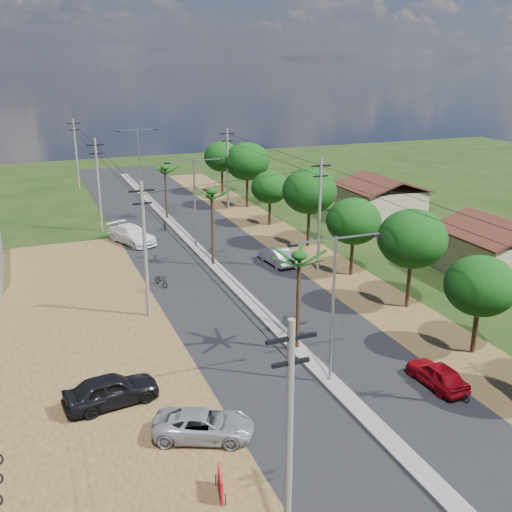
{
  "coord_description": "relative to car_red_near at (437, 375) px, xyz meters",
  "views": [
    {
      "loc": [
        -13.76,
        -24.3,
        16.15
      ],
      "look_at": [
        0.86,
        12.67,
        3.0
      ],
      "focal_mm": 42.0,
      "sensor_mm": 36.0,
      "label": 1
    }
  ],
  "objects": [
    {
      "name": "streetlight_near",
      "position": [
        -5.0,
        2.3,
        4.15
      ],
      "size": [
        5.1,
        0.18,
        8.0
      ],
      "color": "gray",
      "rests_on": "ground"
    },
    {
      "name": "streetlight_mid",
      "position": [
        -5.0,
        27.3,
        4.15
      ],
      "size": [
        5.1,
        0.18,
        8.0
      ],
      "color": "gray",
      "rests_on": "ground"
    },
    {
      "name": "tree_east_d",
      "position": [
        4.4,
        16.3,
        3.7
      ],
      "size": [
        4.2,
        4.2,
        6.13
      ],
      "color": "black",
      "rests_on": "ground"
    },
    {
      "name": "dirt_shoulder_east",
      "position": [
        3.5,
        17.3,
        -0.63
      ],
      "size": [
        5.0,
        90.0,
        0.03
      ],
      "primitive_type": "cube",
      "color": "#4F2E1B",
      "rests_on": "ground"
    },
    {
      "name": "tree_east_g",
      "position": [
        4.8,
        40.3,
        4.6
      ],
      "size": [
        5.0,
        5.0,
        7.38
      ],
      "color": "black",
      "rests_on": "ground"
    },
    {
      "name": "utility_pole_w_c",
      "position": [
        -12.0,
        36.3,
        4.12
      ],
      "size": [
        1.6,
        0.24,
        9.0
      ],
      "color": "#605E56",
      "rests_on": "ground"
    },
    {
      "name": "tree_east_f",
      "position": [
        4.2,
        32.3,
        3.25
      ],
      "size": [
        3.8,
        3.8,
        5.52
      ],
      "color": "black",
      "rests_on": "ground"
    },
    {
      "name": "moto_rider_east",
      "position": [
        0.2,
        -1.37,
        -0.23
      ],
      "size": [
        0.71,
        1.62,
        0.83
      ],
      "primitive_type": "imported",
      "rotation": [
        0.0,
        0.0,
        3.25
      ],
      "color": "black",
      "rests_on": "ground"
    },
    {
      "name": "moto_rider_west_a",
      "position": [
        -10.0,
        19.35,
        -0.18
      ],
      "size": [
        1.1,
        1.85,
        0.92
      ],
      "primitive_type": "imported",
      "rotation": [
        0.0,
        0.0,
        0.3
      ],
      "color": "black",
      "rests_on": "ground"
    },
    {
      "name": "road",
      "position": [
        -5.0,
        17.3,
        -0.62
      ],
      "size": [
        12.0,
        110.0,
        0.04
      ],
      "primitive_type": "cube",
      "color": "black",
      "rests_on": "ground"
    },
    {
      "name": "utility_pole_w_d",
      "position": [
        -12.0,
        57.3,
        4.12
      ],
      "size": [
        1.6,
        0.24,
        9.0
      ],
      "color": "#605E56",
      "rests_on": "ground"
    },
    {
      "name": "tree_east_h",
      "position": [
        4.5,
        48.3,
        4.0
      ],
      "size": [
        4.4,
        4.4,
        6.52
      ],
      "color": "black",
      "rests_on": "ground"
    },
    {
      "name": "car_parked_dark",
      "position": [
        -15.91,
        4.38,
        0.14
      ],
      "size": [
        4.82,
        2.51,
        1.57
      ],
      "primitive_type": "imported",
      "rotation": [
        0.0,
        0.0,
        1.72
      ],
      "color": "black",
      "rests_on": "ground"
    },
    {
      "name": "tree_east_c",
      "position": [
        4.7,
        9.3,
        4.22
      ],
      "size": [
        4.6,
        4.6,
        6.83
      ],
      "color": "black",
      "rests_on": "ground"
    },
    {
      "name": "house_east_far",
      "position": [
        16.0,
        30.3,
        1.75
      ],
      "size": [
        7.6,
        7.5,
        4.6
      ],
      "color": "tan",
      "rests_on": "ground"
    },
    {
      "name": "house_east_near",
      "position": [
        15.0,
        12.3,
        1.75
      ],
      "size": [
        7.6,
        7.5,
        4.6
      ],
      "color": "tan",
      "rests_on": "ground"
    },
    {
      "name": "utility_pole_e_c",
      "position": [
        2.5,
        40.3,
        4.12
      ],
      "size": [
        1.6,
        0.24,
        9.0
      ],
      "color": "#605E56",
      "rests_on": "ground"
    },
    {
      "name": "roadside_sign",
      "position": [
        -13.0,
        -3.7,
        -0.1
      ],
      "size": [
        0.35,
        1.29,
        1.08
      ],
      "rotation": [
        0.0,
        0.0,
        -0.21
      ],
      "color": "#AF101E",
      "rests_on": "ground"
    },
    {
      "name": "palm_median_mid",
      "position": [
        -5.0,
        22.3,
        5.26
      ],
      "size": [
        2.0,
        2.0,
        6.55
      ],
      "color": "black",
      "rests_on": "ground"
    },
    {
      "name": "utility_pole_w_b",
      "position": [
        -12.0,
        14.3,
        4.12
      ],
      "size": [
        1.6,
        0.24,
        9.0
      ],
      "color": "#605E56",
      "rests_on": "ground"
    },
    {
      "name": "utility_pole_e_b",
      "position": [
        2.5,
        18.3,
        4.12
      ],
      "size": [
        1.6,
        0.24,
        9.0
      ],
      "color": "#605E56",
      "rests_on": "ground"
    },
    {
      "name": "tree_east_b",
      "position": [
        4.3,
        2.3,
        3.47
      ],
      "size": [
        4.0,
        4.0,
        5.83
      ],
      "color": "black",
      "rests_on": "ground"
    },
    {
      "name": "palm_median_near",
      "position": [
        -5.0,
        6.3,
        4.9
      ],
      "size": [
        2.0,
        2.0,
        6.15
      ],
      "color": "black",
      "rests_on": "ground"
    },
    {
      "name": "car_white_far",
      "position": [
        -10.0,
        31.01,
        0.17
      ],
      "size": [
        4.27,
        6.0,
        1.61
      ],
      "primitive_type": "imported",
      "rotation": [
        0.0,
        0.0,
        0.41
      ],
      "color": "silver",
      "rests_on": "ground"
    },
    {
      "name": "utility_pole_w_a",
      "position": [
        -12.0,
        -7.7,
        4.12
      ],
      "size": [
        1.6,
        0.24,
        9.0
      ],
      "color": "#605E56",
      "rests_on": "ground"
    },
    {
      "name": "median",
      "position": [
        -5.0,
        20.3,
        -0.55
      ],
      "size": [
        1.0,
        90.0,
        0.18
      ],
      "primitive_type": "cube",
      "color": "#605E56",
      "rests_on": "ground"
    },
    {
      "name": "dirt_lot_west",
      "position": [
        -20.0,
        10.3,
        -0.62
      ],
      "size": [
        18.0,
        46.0,
        0.04
      ],
      "primitive_type": "cube",
      "color": "#4F2E1B",
      "rests_on": "ground"
    },
    {
      "name": "car_silver_mid",
      "position": [
        0.0,
        20.79,
        0.06
      ],
      "size": [
        1.88,
        4.34,
        1.39
      ],
      "primitive_type": "imported",
      "rotation": [
        0.0,
        0.0,
        3.24
      ],
      "color": "#93949A",
      "rests_on": "ground"
    },
    {
      "name": "tree_east_e",
      "position": [
        4.6,
        24.3,
        4.45
      ],
      "size": [
        4.8,
        4.8,
        7.14
      ],
      "color": "black",
      "rests_on": "ground"
    },
    {
      "name": "ground",
      "position": [
        -5.0,
        2.3,
        -0.64
      ],
      "size": [
        160.0,
        160.0,
        0.0
      ],
      "primitive_type": "plane",
      "color": "black",
      "rests_on": "ground"
    },
    {
      "name": "streetlight_far",
      "position": [
        -5.0,
        52.3,
        4.15
      ],
      "size": [
        5.1,
        0.18,
        8.0
      ],
      "color": "gray",
      "rests_on": "ground"
    },
    {
      "name": "palm_median_far",
      "position": [
        -5.0,
        38.3,
        4.62
      ],
      "size": [
        2.0,
        2.0,
        5.85
      ],
      "color": "black",
      "rests_on": "ground"
    },
    {
      "name": "moto_rider_west_b",
      "position": [
        -6.2,
        34.19,
        -0.18
      ],
      "size": [
        0.65,
        1.59,
        0.92
      ],
      "primitive_type": "imported",
      "rotation": [
        0.0,
        0.0,
        -0.15
      ],
      "color": "black",
      "rests_on": "ground"
    },
    {
      "name": "car_red_near",
      "position": [
        0.0,
        0.0,
        0.0
      ],
      "size": [
        1.65,
        3.81,
        1.28
      ],
      "primitive_type": "imported",
      "rotation": [
        0.0,
        0.0,
        3.18
      ],
      "color": "maroon",
      "rests_on": "ground"
    },
    {
      "name": "car_parked_silver",
      "position": [
        -12.5,
        0.14,
        -0.01
      ],
      "size": [
        4.96,
        3.74,
        1.25
      ],
      "primitive_type": "imported",
      "rotation": [
        0.0,
        0.0,
        1.15
      ],
      "color": "#93949A",
      "rests_on": "ground"
    }
  ]
}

